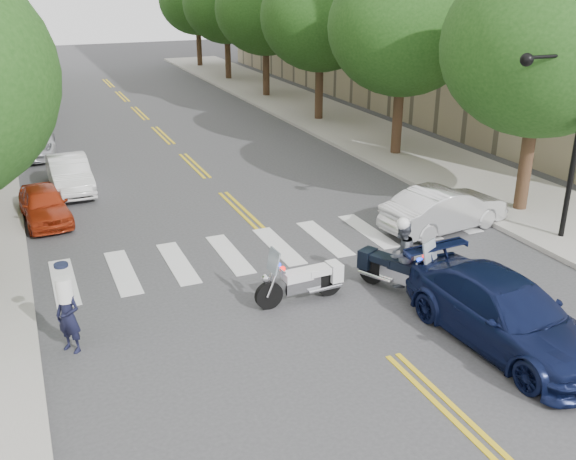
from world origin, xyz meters
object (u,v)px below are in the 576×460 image
convertible (444,209)px  officer_standing (68,316)px  motorcycle_parked (307,280)px  sedan_blue (505,313)px  motorcycle_police (399,259)px

convertible → officer_standing: bearing=95.0°
motorcycle_parked → convertible: size_ratio=0.56×
officer_standing → sedan_blue: bearing=27.2°
motorcycle_police → motorcycle_parked: motorcycle_police is taller
motorcycle_police → officer_standing: motorcycle_police is taller
sedan_blue → officer_standing: bearing=154.8°
officer_standing → sedan_blue: 9.48m
motorcycle_police → motorcycle_parked: 2.42m
officer_standing → convertible: bearing=61.7°
motorcycle_police → sedan_blue: 3.17m
convertible → sedan_blue: bearing=146.8°
motorcycle_parked → officer_standing: (-5.69, -0.12, 0.31)m
sedan_blue → convertible: bearing=61.1°
convertible → sedan_blue: 6.82m
officer_standing → motorcycle_parked: bearing=49.7°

